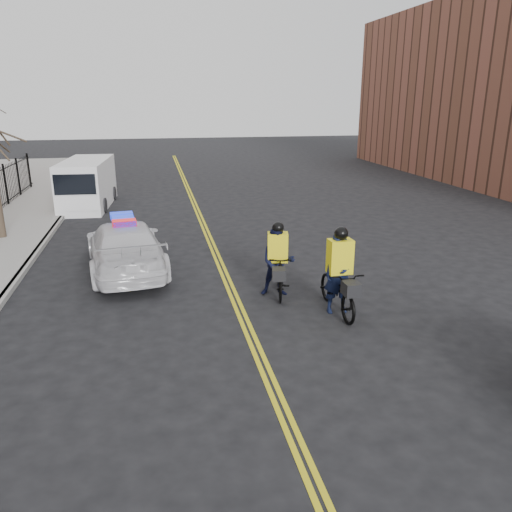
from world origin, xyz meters
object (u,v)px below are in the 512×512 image
object	(u,v)px
cargo_van	(87,185)
cyclist_near	(339,283)
police_cruiser	(125,246)
cyclist_far	(277,267)

from	to	relation	value
cargo_van	cyclist_near	world-z (taller)	cargo_van
cyclist_near	police_cruiser	bearing A→B (deg)	140.34
cargo_van	cyclist_far	bearing A→B (deg)	-59.99
cyclist_far	cyclist_near	bearing A→B (deg)	-38.47
cargo_van	cyclist_near	distance (m)	16.25
cargo_van	police_cruiser	bearing A→B (deg)	-73.50
police_cruiser	cargo_van	world-z (taller)	cargo_van
cyclist_near	cargo_van	bearing A→B (deg)	116.89
police_cruiser	cyclist_near	world-z (taller)	cyclist_near
cargo_van	cyclist_far	distance (m)	14.44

